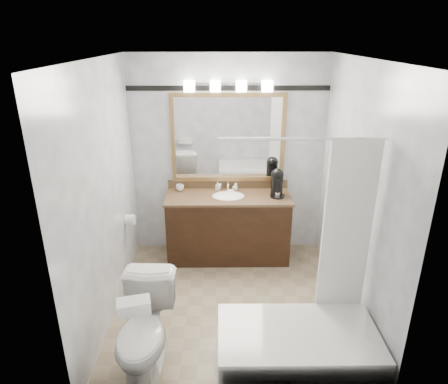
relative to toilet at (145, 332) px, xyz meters
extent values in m
cube|color=gray|center=(0.73, 0.86, -0.41)|extent=(2.40, 2.60, 0.01)
cube|color=white|center=(0.73, 0.86, 2.10)|extent=(2.40, 2.60, 0.01)
cube|color=white|center=(0.73, 2.17, 0.84)|extent=(2.40, 0.01, 2.50)
cube|color=white|center=(0.73, -0.44, 0.84)|extent=(2.40, 0.01, 2.50)
cube|color=white|center=(-0.48, 0.86, 0.84)|extent=(0.01, 2.60, 2.50)
cube|color=white|center=(1.93, 0.86, 0.84)|extent=(0.01, 2.60, 2.50)
cube|color=black|center=(0.73, 1.88, 0.00)|extent=(1.50, 0.55, 0.82)
cube|color=brown|center=(0.73, 1.88, 0.43)|extent=(1.53, 0.58, 0.03)
cube|color=brown|center=(0.73, 2.15, 0.49)|extent=(1.53, 0.03, 0.10)
ellipsoid|color=white|center=(0.73, 1.88, 0.41)|extent=(0.44, 0.34, 0.14)
cube|color=#A5804A|center=(0.73, 2.14, 1.62)|extent=(1.40, 0.04, 0.05)
cube|color=#A5804A|center=(0.73, 2.14, 0.57)|extent=(1.40, 0.04, 0.05)
cube|color=#A5804A|center=(0.05, 2.14, 1.09)|extent=(0.05, 0.04, 1.00)
cube|color=#A5804A|center=(1.40, 2.14, 1.09)|extent=(0.05, 0.04, 1.00)
cube|color=white|center=(0.73, 2.15, 1.09)|extent=(1.30, 0.01, 1.00)
cube|color=silver|center=(0.73, 2.13, 1.74)|extent=(0.90, 0.05, 0.03)
cube|color=white|center=(0.28, 2.08, 1.72)|extent=(0.12, 0.12, 0.12)
cube|color=white|center=(0.58, 2.08, 1.72)|extent=(0.12, 0.12, 0.12)
cube|color=white|center=(0.88, 2.08, 1.72)|extent=(0.12, 0.12, 0.12)
cube|color=white|center=(1.18, 2.08, 1.72)|extent=(0.12, 0.12, 0.12)
cube|color=black|center=(0.73, 2.16, 1.69)|extent=(2.40, 0.01, 0.06)
cube|color=white|center=(1.26, -0.06, -0.18)|extent=(1.30, 0.72, 0.45)
cylinder|color=silver|center=(1.26, 0.32, 1.54)|extent=(1.30, 0.02, 0.02)
cube|color=white|center=(1.68, 0.31, 0.77)|extent=(0.40, 0.04, 1.55)
cylinder|color=white|center=(-0.41, 1.53, 0.29)|extent=(0.11, 0.12, 0.12)
imported|color=white|center=(0.00, 0.00, 0.00)|extent=(0.48, 0.81, 0.81)
cube|color=white|center=(0.00, -0.26, 0.46)|extent=(0.26, 0.18, 0.10)
cylinder|color=black|center=(1.32, 1.84, 0.45)|extent=(0.18, 0.18, 0.02)
cylinder|color=black|center=(1.32, 1.90, 0.58)|extent=(0.15, 0.15, 0.25)
sphere|color=black|center=(1.32, 1.90, 0.71)|extent=(0.15, 0.15, 0.15)
cube|color=black|center=(1.32, 1.82, 0.66)|extent=(0.10, 0.10, 0.05)
cylinder|color=silver|center=(1.32, 1.82, 0.48)|extent=(0.06, 0.06, 0.06)
imported|color=white|center=(0.12, 2.05, 0.48)|extent=(0.10, 0.10, 0.08)
imported|color=white|center=(0.60, 2.08, 0.50)|extent=(0.06, 0.06, 0.11)
imported|color=white|center=(0.81, 2.06, 0.49)|extent=(0.08, 0.08, 0.09)
cube|color=beige|center=(0.76, 2.00, 0.46)|extent=(0.09, 0.07, 0.03)
camera|label=1|loc=(0.63, -2.64, 2.29)|focal=32.00mm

